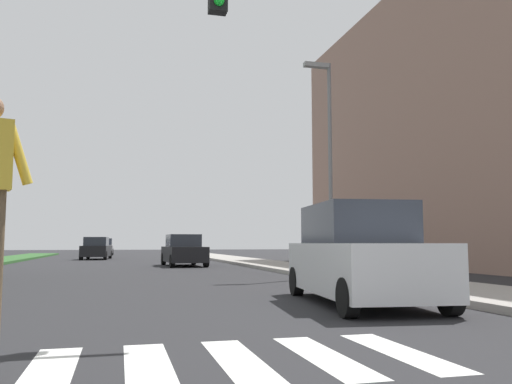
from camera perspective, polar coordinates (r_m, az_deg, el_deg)
name	(u,v)px	position (r m, az deg, el deg)	size (l,w,h in m)	color
ground_plane	(116,266)	(28.41, -14.92, -7.76)	(140.00, 140.00, 0.00)	#262628
crosswalk	(100,369)	(5.45, -16.53, -17.84)	(6.75, 2.20, 0.01)	silver
sidewalk_right	(272,265)	(27.51, 1.76, -7.86)	(3.00, 64.00, 0.15)	#9E9991
street_lamp_right	(328,147)	(18.96, 7.75, 4.86)	(1.02, 0.24, 7.50)	slate
suv_crossing	(359,256)	(10.71, 11.09, -6.81)	(2.42, 4.78, 1.97)	silver
sedan_midblock	(184,251)	(27.95, -7.83, -6.36)	(2.05, 4.45, 1.64)	black
sedan_distant	(96,249)	(40.77, -16.87, -5.91)	(2.18, 4.67, 1.63)	black
sedan_far_horizon	(103,247)	(54.90, -16.17, -5.77)	(1.93, 4.03, 1.65)	#B7B7BC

